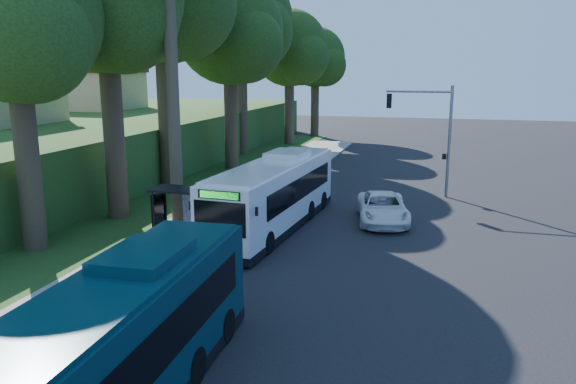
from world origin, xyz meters
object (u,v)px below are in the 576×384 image
(white_bus, at_px, (275,193))
(pickup, at_px, (383,208))
(teal_bus, at_px, (108,355))
(bus_shelter, at_px, (183,203))

(white_bus, relative_size, pickup, 2.30)
(teal_bus, relative_size, pickup, 2.23)
(white_bus, distance_m, teal_bus, 16.76)
(bus_shelter, bearing_deg, white_bus, 42.69)
(bus_shelter, distance_m, pickup, 10.57)
(bus_shelter, height_order, teal_bus, teal_bus)
(bus_shelter, height_order, pickup, bus_shelter)
(teal_bus, distance_m, pickup, 19.73)
(teal_bus, bearing_deg, white_bus, 91.68)
(teal_bus, height_order, pickup, teal_bus)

